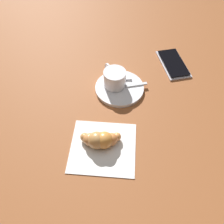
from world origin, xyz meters
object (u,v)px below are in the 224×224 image
object	(u,v)px
napkin	(103,147)
croissant	(100,140)
saucer	(120,88)
espresso_cup	(114,78)
cell_phone	(173,63)
teaspoon	(119,87)
sugar_packet	(120,78)

from	to	relation	value
napkin	croissant	bearing A→B (deg)	-144.17
saucer	croissant	world-z (taller)	croissant
espresso_cup	croissant	distance (m)	0.20
cell_phone	teaspoon	bearing A→B (deg)	-55.47
napkin	sugar_packet	bearing A→B (deg)	170.86
teaspoon	sugar_packet	size ratio (longest dim) A/B	1.77
saucer	espresso_cup	distance (m)	0.04
cell_phone	espresso_cup	bearing A→B (deg)	-60.46
napkin	cell_phone	bearing A→B (deg)	146.31
croissant	teaspoon	bearing A→B (deg)	167.05
espresso_cup	sugar_packet	size ratio (longest dim) A/B	1.25
teaspoon	cell_phone	distance (m)	0.21
saucer	sugar_packet	world-z (taller)	sugar_packet
sugar_packet	croissant	world-z (taller)	croissant
teaspoon	napkin	world-z (taller)	teaspoon
teaspoon	saucer	bearing A→B (deg)	169.44
sugar_packet	croissant	distance (m)	0.23
saucer	cell_phone	bearing A→B (deg)	124.05
espresso_cup	croissant	bearing A→B (deg)	-7.89
espresso_cup	croissant	world-z (taller)	espresso_cup
napkin	croissant	distance (m)	0.02
espresso_cup	teaspoon	xyz separation A→B (m)	(0.01, 0.02, -0.02)
saucer	sugar_packet	bearing A→B (deg)	-179.96
espresso_cup	sugar_packet	xyz separation A→B (m)	(-0.03, 0.02, -0.02)
saucer	sugar_packet	xyz separation A→B (m)	(-0.04, -0.00, 0.01)
croissant	cell_phone	world-z (taller)	croissant
saucer	cell_phone	xyz separation A→B (m)	(-0.12, 0.17, -0.00)
napkin	cell_phone	world-z (taller)	cell_phone
espresso_cup	napkin	distance (m)	0.21
espresso_cup	teaspoon	bearing A→B (deg)	51.65
saucer	espresso_cup	size ratio (longest dim) A/B	1.63
napkin	teaspoon	bearing A→B (deg)	169.26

